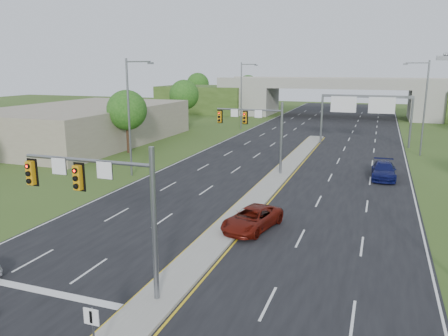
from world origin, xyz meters
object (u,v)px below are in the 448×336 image
at_px(signal_mast_far, 258,126).
at_px(car_far_b, 384,170).
at_px(signal_mast_near, 107,195).
at_px(car_far_a, 252,219).
at_px(overpass, 338,100).
at_px(keep_right_sign, 92,326).
at_px(sign_gantry, 365,106).

height_order(signal_mast_far, car_far_b, signal_mast_far).
bearing_deg(signal_mast_near, car_far_a, 69.50).
height_order(overpass, car_far_a, overpass).
bearing_deg(signal_mast_far, car_far_b, 9.29).
xyz_separation_m(overpass, car_far_b, (9.42, -53.16, -2.77)).
bearing_deg(keep_right_sign, car_far_a, 84.10).
height_order(keep_right_sign, car_far_a, keep_right_sign).
bearing_deg(signal_mast_near, sign_gantry, 78.75).
bearing_deg(overpass, signal_mast_far, -92.35).
relative_size(sign_gantry, car_far_a, 2.29).
bearing_deg(car_far_a, sign_gantry, 94.41).
bearing_deg(keep_right_sign, car_far_b, 73.29).
bearing_deg(car_far_a, car_far_b, 77.68).
relative_size(signal_mast_far, sign_gantry, 0.60).
height_order(overpass, car_far_b, overpass).
bearing_deg(sign_gantry, car_far_a, -98.44).
xyz_separation_m(signal_mast_near, car_far_a, (3.76, 10.07, -4.00)).
distance_m(signal_mast_far, overpass, 55.13).
xyz_separation_m(signal_mast_near, keep_right_sign, (2.26, -4.45, -3.21)).
height_order(signal_mast_far, overpass, overpass).
bearing_deg(signal_mast_near, car_far_b, 66.54).
relative_size(sign_gantry, car_far_b, 2.20).
bearing_deg(signal_mast_near, keep_right_sign, -63.06).
height_order(signal_mast_near, sign_gantry, signal_mast_near).
relative_size(car_far_a, car_far_b, 0.96).
xyz_separation_m(sign_gantry, car_far_b, (2.73, -18.08, -4.46)).
bearing_deg(overpass, keep_right_sign, -90.00).
bearing_deg(car_far_b, keep_right_sign, -107.87).
distance_m(sign_gantry, car_far_b, 18.82).
relative_size(overpass, car_far_b, 15.19).
relative_size(keep_right_sign, sign_gantry, 0.19).
height_order(sign_gantry, car_far_a, sign_gantry).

